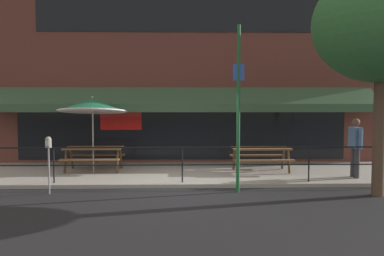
% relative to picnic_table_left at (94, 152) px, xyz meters
% --- Properties ---
extents(ground_plane, '(120.00, 120.00, 0.00)m').
position_rel_picnic_table_left_xyz_m(ground_plane, '(2.82, -2.15, -0.71)').
color(ground_plane, black).
extents(patio_deck, '(15.00, 4.00, 0.10)m').
position_rel_picnic_table_left_xyz_m(patio_deck, '(2.82, -0.15, -0.66)').
color(patio_deck, '#9E998E').
rests_on(patio_deck, ground).
extents(restaurant_building, '(15.00, 1.60, 7.91)m').
position_rel_picnic_table_left_xyz_m(restaurant_building, '(2.82, 2.08, 3.22)').
color(restaurant_building, brown).
rests_on(restaurant_building, ground).
extents(patio_railing, '(13.84, 0.04, 0.97)m').
position_rel_picnic_table_left_xyz_m(patio_railing, '(2.82, -1.85, 0.09)').
color(patio_railing, black).
rests_on(patio_railing, patio_deck).
extents(picnic_table_left, '(1.80, 1.42, 0.76)m').
position_rel_picnic_table_left_xyz_m(picnic_table_left, '(0.00, 0.00, 0.00)').
color(picnic_table_left, brown).
rests_on(picnic_table_left, patio_deck).
extents(picnic_table_centre, '(1.80, 1.42, 0.76)m').
position_rel_picnic_table_left_xyz_m(picnic_table_centre, '(5.29, -0.23, 0.00)').
color(picnic_table_centre, brown).
rests_on(picnic_table_centre, patio_deck).
extents(patio_umbrella_left, '(2.14, 2.14, 2.39)m').
position_rel_picnic_table_left_xyz_m(patio_umbrella_left, '(0.00, -0.07, 1.47)').
color(patio_umbrella_left, '#B7B2A8').
rests_on(patio_umbrella_left, patio_deck).
extents(pedestrian_walking, '(0.27, 0.62, 1.71)m').
position_rel_picnic_table_left_xyz_m(pedestrian_walking, '(7.81, -1.28, 0.35)').
color(pedestrian_walking, '#333338').
rests_on(pedestrian_walking, patio_deck).
extents(parking_meter_near, '(0.15, 0.16, 1.42)m').
position_rel_picnic_table_left_xyz_m(parking_meter_near, '(-0.46, -2.70, 0.44)').
color(parking_meter_near, gray).
rests_on(parking_meter_near, ground).
extents(street_sign_pole, '(0.28, 0.09, 4.16)m').
position_rel_picnic_table_left_xyz_m(street_sign_pole, '(4.22, -2.60, 1.43)').
color(street_sign_pole, '#1E6033').
rests_on(street_sign_pole, ground).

